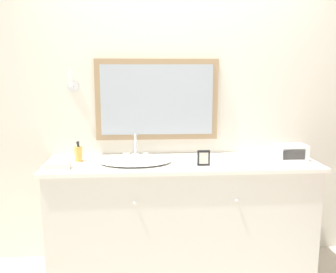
# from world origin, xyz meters

# --- Properties ---
(wall_back) EXTENTS (8.00, 0.18, 2.55)m
(wall_back) POSITION_xyz_m (-0.00, 0.64, 1.28)
(wall_back) COLOR silver
(wall_back) RESTS_ON ground_plane
(vanity_counter) EXTENTS (2.11, 0.60, 0.92)m
(vanity_counter) POSITION_xyz_m (0.00, 0.32, 0.46)
(vanity_counter) COLOR beige
(vanity_counter) RESTS_ON ground_plane
(sink_basin) EXTENTS (0.55, 0.40, 0.19)m
(sink_basin) POSITION_xyz_m (-0.36, 0.29, 0.94)
(sink_basin) COLOR white
(sink_basin) RESTS_ON vanity_counter
(soap_bottle) EXTENTS (0.06, 0.06, 0.16)m
(soap_bottle) POSITION_xyz_m (-0.81, 0.38, 0.98)
(soap_bottle) COLOR gold
(soap_bottle) RESTS_ON vanity_counter
(appliance_box) EXTENTS (0.25, 0.15, 0.12)m
(appliance_box) POSITION_xyz_m (0.86, 0.31, 0.98)
(appliance_box) COLOR white
(appliance_box) RESTS_ON vanity_counter
(picture_frame) EXTENTS (0.09, 0.01, 0.12)m
(picture_frame) POSITION_xyz_m (0.15, 0.18, 0.98)
(picture_frame) COLOR black
(picture_frame) RESTS_ON vanity_counter
(hand_towel_near_sink) EXTENTS (0.19, 0.11, 0.04)m
(hand_towel_near_sink) POSITION_xyz_m (0.58, 0.39, 0.94)
(hand_towel_near_sink) COLOR white
(hand_towel_near_sink) RESTS_ON vanity_counter
(hand_towel_far_corner) EXTENTS (0.18, 0.11, 0.04)m
(hand_towel_far_corner) POSITION_xyz_m (-0.92, 0.17, 0.94)
(hand_towel_far_corner) COLOR silver
(hand_towel_far_corner) RESTS_ON vanity_counter
(metal_tray) EXTENTS (0.17, 0.13, 0.01)m
(metal_tray) POSITION_xyz_m (0.62, 0.19, 0.92)
(metal_tray) COLOR #ADADB2
(metal_tray) RESTS_ON vanity_counter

